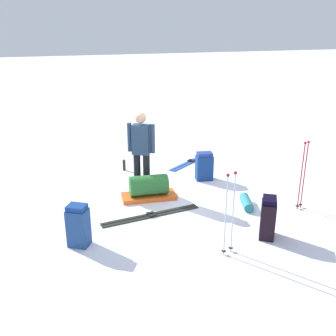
{
  "coord_description": "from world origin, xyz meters",
  "views": [
    {
      "loc": [
        2.34,
        6.69,
        3.3
      ],
      "look_at": [
        0.0,
        0.0,
        0.7
      ],
      "focal_mm": 41.93,
      "sensor_mm": 36.0,
      "label": 1
    }
  ],
  "objects_px": {
    "ski_pair_far": "(151,215)",
    "ski_poles_planted_near": "(303,172)",
    "thermos_bottle": "(124,165)",
    "backpack_small_spare": "(78,226)",
    "skier_standing": "(141,149)",
    "ski_pair_near": "(191,161)",
    "backpack_bright": "(268,218)",
    "ski_poles_planted_far": "(230,210)",
    "sleeping_mat_rolled": "(246,203)",
    "backpack_large_dark": "(204,166)",
    "gear_sled": "(149,188)"
  },
  "relations": [
    {
      "from": "ski_pair_far",
      "to": "ski_poles_planted_far",
      "type": "height_order",
      "value": "ski_poles_planted_far"
    },
    {
      "from": "backpack_large_dark",
      "to": "sleeping_mat_rolled",
      "type": "bearing_deg",
      "value": 96.82
    },
    {
      "from": "gear_sled",
      "to": "skier_standing",
      "type": "bearing_deg",
      "value": -82.13
    },
    {
      "from": "skier_standing",
      "to": "sleeping_mat_rolled",
      "type": "distance_m",
      "value": 2.32
    },
    {
      "from": "ski_poles_planted_far",
      "to": "ski_pair_far",
      "type": "bearing_deg",
      "value": -64.76
    },
    {
      "from": "backpack_bright",
      "to": "gear_sled",
      "type": "xyz_separation_m",
      "value": [
        1.4,
        -2.1,
        -0.12
      ]
    },
    {
      "from": "ski_pair_far",
      "to": "gear_sled",
      "type": "bearing_deg",
      "value": -103.51
    },
    {
      "from": "skier_standing",
      "to": "ski_pair_far",
      "type": "xyz_separation_m",
      "value": [
        0.14,
        1.08,
        -0.94
      ]
    },
    {
      "from": "backpack_small_spare",
      "to": "backpack_bright",
      "type": "bearing_deg",
      "value": 165.64
    },
    {
      "from": "skier_standing",
      "to": "backpack_large_dark",
      "type": "bearing_deg",
      "value": -170.77
    },
    {
      "from": "skier_standing",
      "to": "backpack_bright",
      "type": "distance_m",
      "value": 2.89
    },
    {
      "from": "backpack_large_dark",
      "to": "ski_poles_planted_far",
      "type": "distance_m",
      "value": 3.07
    },
    {
      "from": "backpack_bright",
      "to": "ski_poles_planted_far",
      "type": "relative_size",
      "value": 0.53
    },
    {
      "from": "ski_pair_far",
      "to": "ski_poles_planted_far",
      "type": "distance_m",
      "value": 1.88
    },
    {
      "from": "ski_pair_far",
      "to": "gear_sled",
      "type": "height_order",
      "value": "gear_sled"
    },
    {
      "from": "backpack_bright",
      "to": "ski_poles_planted_far",
      "type": "distance_m",
      "value": 0.96
    },
    {
      "from": "sleeping_mat_rolled",
      "to": "ski_pair_near",
      "type": "bearing_deg",
      "value": -90.22
    },
    {
      "from": "backpack_large_dark",
      "to": "gear_sled",
      "type": "xyz_separation_m",
      "value": [
        1.47,
        0.57,
        -0.09
      ]
    },
    {
      "from": "ski_pair_far",
      "to": "ski_poles_planted_far",
      "type": "bearing_deg",
      "value": 115.24
    },
    {
      "from": "ski_pair_far",
      "to": "ski_pair_near",
      "type": "bearing_deg",
      "value": -126.05
    },
    {
      "from": "ski_pair_near",
      "to": "ski_poles_planted_near",
      "type": "distance_m",
      "value": 3.37
    },
    {
      "from": "ski_pair_far",
      "to": "sleeping_mat_rolled",
      "type": "height_order",
      "value": "sleeping_mat_rolled"
    },
    {
      "from": "ski_pair_far",
      "to": "gear_sled",
      "type": "xyz_separation_m",
      "value": [
        -0.18,
        -0.76,
        0.21
      ]
    },
    {
      "from": "ski_poles_planted_near",
      "to": "ski_poles_planted_far",
      "type": "xyz_separation_m",
      "value": [
        2.02,
        0.95,
        -0.0
      ]
    },
    {
      "from": "ski_pair_far",
      "to": "sleeping_mat_rolled",
      "type": "xyz_separation_m",
      "value": [
        -1.84,
        0.24,
        0.08
      ]
    },
    {
      "from": "backpack_small_spare",
      "to": "thermos_bottle",
      "type": "relative_size",
      "value": 2.68
    },
    {
      "from": "skier_standing",
      "to": "ski_pair_near",
      "type": "xyz_separation_m",
      "value": [
        -1.71,
        -1.46,
        -0.94
      ]
    },
    {
      "from": "skier_standing",
      "to": "thermos_bottle",
      "type": "relative_size",
      "value": 6.54
    },
    {
      "from": "ski_poles_planted_far",
      "to": "sleeping_mat_rolled",
      "type": "bearing_deg",
      "value": -129.55
    },
    {
      "from": "gear_sled",
      "to": "sleeping_mat_rolled",
      "type": "height_order",
      "value": "gear_sled"
    },
    {
      "from": "ski_pair_near",
      "to": "ski_pair_far",
      "type": "relative_size",
      "value": 0.81
    },
    {
      "from": "ski_pair_near",
      "to": "ski_pair_far",
      "type": "distance_m",
      "value": 3.14
    },
    {
      "from": "ski_poles_planted_near",
      "to": "ski_poles_planted_far",
      "type": "bearing_deg",
      "value": 25.19
    },
    {
      "from": "ski_pair_far",
      "to": "backpack_small_spare",
      "type": "bearing_deg",
      "value": 23.18
    },
    {
      "from": "backpack_large_dark",
      "to": "ski_pair_near",
      "type": "bearing_deg",
      "value": -99.3
    },
    {
      "from": "skier_standing",
      "to": "backpack_small_spare",
      "type": "xyz_separation_m",
      "value": [
        1.5,
        1.67,
        -0.61
      ]
    },
    {
      "from": "backpack_large_dark",
      "to": "backpack_small_spare",
      "type": "xyz_separation_m",
      "value": [
        3.02,
        1.92,
        0.03
      ]
    },
    {
      "from": "skier_standing",
      "to": "backpack_large_dark",
      "type": "xyz_separation_m",
      "value": [
        -1.51,
        -0.25,
        -0.64
      ]
    },
    {
      "from": "skier_standing",
      "to": "ski_poles_planted_far",
      "type": "relative_size",
      "value": 1.29
    },
    {
      "from": "skier_standing",
      "to": "ski_pair_far",
      "type": "bearing_deg",
      "value": 82.77
    },
    {
      "from": "ski_pair_near",
      "to": "ski_poles_planted_far",
      "type": "relative_size",
      "value": 1.16
    },
    {
      "from": "backpack_large_dark",
      "to": "ski_poles_planted_near",
      "type": "relative_size",
      "value": 0.48
    },
    {
      "from": "skier_standing",
      "to": "ski_pair_far",
      "type": "height_order",
      "value": "skier_standing"
    },
    {
      "from": "skier_standing",
      "to": "gear_sled",
      "type": "relative_size",
      "value": 1.51
    },
    {
      "from": "sleeping_mat_rolled",
      "to": "backpack_bright",
      "type": "bearing_deg",
      "value": 76.81
    },
    {
      "from": "thermos_bottle",
      "to": "backpack_small_spare",
      "type": "bearing_deg",
      "value": 64.83
    },
    {
      "from": "thermos_bottle",
      "to": "skier_standing",
      "type": "bearing_deg",
      "value": 91.95
    },
    {
      "from": "ski_pair_far",
      "to": "ski_poles_planted_near",
      "type": "height_order",
      "value": "ski_poles_planted_near"
    },
    {
      "from": "backpack_small_spare",
      "to": "ski_poles_planted_far",
      "type": "distance_m",
      "value": 2.36
    },
    {
      "from": "ski_pair_near",
      "to": "ski_poles_planted_far",
      "type": "xyz_separation_m",
      "value": [
        1.11,
        4.11,
        0.72
      ]
    }
  ]
}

